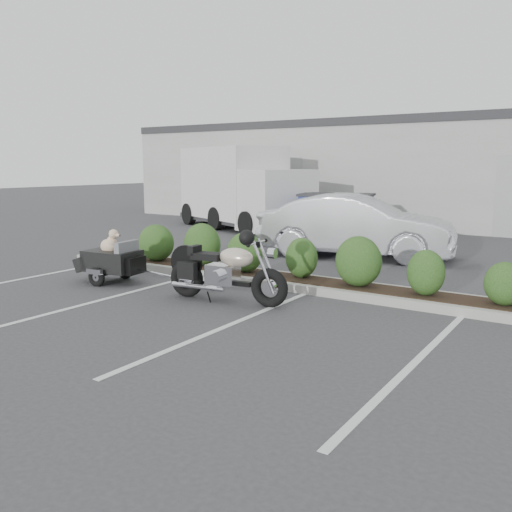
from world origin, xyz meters
The scene contains 8 objects.
ground centered at (0.00, 0.00, 0.00)m, with size 90.00×90.00×0.00m, color #38383A.
planter_kerb centered at (1.00, 2.20, 0.07)m, with size 12.00×1.00×0.15m, color #9E9E93.
building centered at (0.00, 17.00, 2.00)m, with size 26.00×10.00×4.00m, color #9EA099.
motorcycle centered at (0.34, 0.50, 0.51)m, with size 2.24×0.84×1.29m.
pet_trailer centered at (-2.44, 0.52, 0.45)m, with size 1.81×1.02×1.07m.
sedan centered at (0.38, 5.90, 0.78)m, with size 1.66×4.75×1.56m, color silver.
dumpster centered at (-1.39, 8.54, 0.72)m, with size 2.45×1.94×1.42m.
delivery_truck centered at (-5.49, 9.39, 1.40)m, with size 6.63×4.40×2.91m.
Camera 1 is at (5.67, -6.65, 2.29)m, focal length 38.00 mm.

